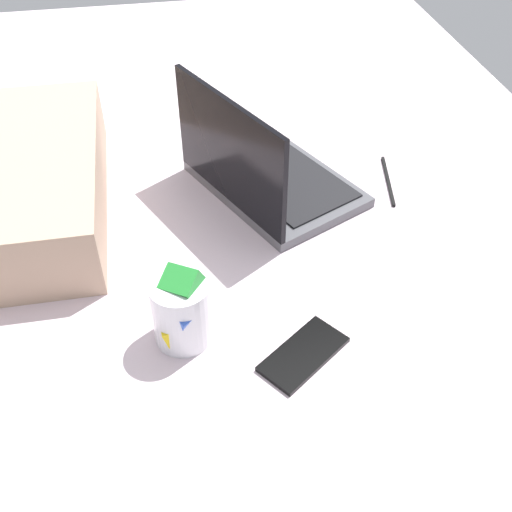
% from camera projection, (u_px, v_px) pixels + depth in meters
% --- Properties ---
extents(bed_mattress, '(1.80, 1.40, 0.18)m').
position_uv_depth(bed_mattress, '(244.00, 175.00, 1.43)').
color(bed_mattress, silver).
rests_on(bed_mattress, ground).
extents(laptop, '(0.40, 0.35, 0.23)m').
position_uv_depth(laptop, '(264.00, 174.00, 1.20)').
color(laptop, '#4C4C51').
rests_on(laptop, bed_mattress).
extents(snack_cup, '(0.10, 0.09, 0.13)m').
position_uv_depth(snack_cup, '(181.00, 310.00, 0.91)').
color(snack_cup, silver).
rests_on(snack_cup, bed_mattress).
extents(cell_phone, '(0.14, 0.15, 0.01)m').
position_uv_depth(cell_phone, '(303.00, 354.00, 0.92)').
color(cell_phone, black).
rests_on(cell_phone, bed_mattress).
extents(pillow, '(0.52, 0.36, 0.13)m').
position_uv_depth(pillow, '(3.00, 184.00, 1.14)').
color(pillow, tan).
rests_on(pillow, bed_mattress).
extents(charger_cable, '(0.17, 0.04, 0.01)m').
position_uv_depth(charger_cable, '(388.00, 181.00, 1.25)').
color(charger_cable, black).
rests_on(charger_cable, bed_mattress).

